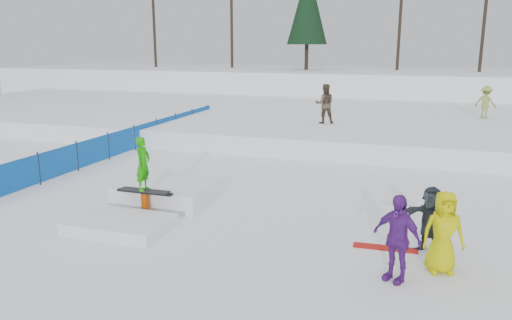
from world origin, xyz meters
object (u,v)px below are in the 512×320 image
(walker_ygreen, at_px, (486,102))
(spectator_dark, at_px, (430,220))
(spectator_yellow, at_px, (443,232))
(jib_rail_feature, at_px, (156,198))
(walker_olive, at_px, (325,104))
(spectator_purple, at_px, (397,238))
(safety_fence, at_px, (135,138))

(walker_ygreen, height_order, spectator_dark, walker_ygreen)
(spectator_yellow, distance_m, jib_rail_feature, 7.61)
(walker_olive, height_order, spectator_purple, walker_olive)
(walker_olive, distance_m, spectator_yellow, 14.08)
(spectator_purple, relative_size, spectator_dark, 1.16)
(safety_fence, xyz_separation_m, spectator_yellow, (12.13, -8.32, 0.29))
(walker_olive, bearing_deg, spectator_purple, 87.80)
(spectator_yellow, bearing_deg, spectator_dark, 88.60)
(walker_ygreen, bearing_deg, jib_rail_feature, 83.80)
(spectator_purple, xyz_separation_m, spectator_dark, (0.62, 1.60, -0.12))
(walker_ygreen, relative_size, spectator_yellow, 0.97)
(safety_fence, xyz_separation_m, walker_ygreen, (14.60, 8.98, 1.06))
(safety_fence, bearing_deg, jib_rail_feature, -54.29)
(safety_fence, bearing_deg, spectator_dark, -31.83)
(walker_olive, bearing_deg, walker_ygreen, -169.12)
(safety_fence, distance_m, walker_olive, 8.81)
(safety_fence, distance_m, jib_rail_feature, 8.12)
(spectator_purple, distance_m, jib_rail_feature, 6.99)
(walker_olive, bearing_deg, jib_rail_feature, 59.22)
(safety_fence, relative_size, spectator_purple, 9.24)
(spectator_purple, height_order, jib_rail_feature, jib_rail_feature)
(spectator_purple, distance_m, spectator_yellow, 1.09)
(safety_fence, bearing_deg, spectator_purple, -38.56)
(spectator_yellow, distance_m, spectator_dark, 0.96)
(spectator_yellow, bearing_deg, spectator_purple, -157.24)
(walker_olive, distance_m, jib_rail_feature, 11.82)
(walker_olive, relative_size, spectator_purple, 1.07)
(walker_ygreen, relative_size, spectator_dark, 1.08)
(walker_olive, relative_size, spectator_yellow, 1.10)
(safety_fence, height_order, walker_ygreen, walker_ygreen)
(spectator_purple, bearing_deg, walker_olive, 135.49)
(spectator_purple, height_order, spectator_dark, spectator_purple)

